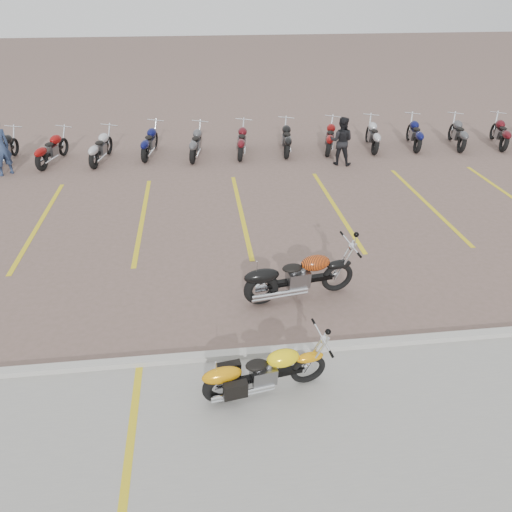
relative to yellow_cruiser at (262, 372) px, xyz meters
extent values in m
plane|color=#725752|center=(0.32, 2.87, -0.41)|extent=(100.00, 100.00, 0.00)
cube|color=#9E9B93|center=(0.32, -1.63, -0.41)|extent=(60.00, 5.00, 0.01)
cube|color=#ADAAA3|center=(0.32, 0.87, -0.35)|extent=(60.00, 0.18, 0.12)
cube|color=gold|center=(-1.98, -1.63, -0.40)|extent=(0.12, 5.00, 0.00)
torus|color=black|center=(0.75, 0.13, -0.12)|extent=(0.60, 0.20, 0.59)
torus|color=black|center=(-0.64, -0.11, -0.12)|extent=(0.64, 0.26, 0.62)
cube|color=black|center=(0.05, 0.01, -0.07)|extent=(1.18, 0.30, 0.09)
cube|color=slate|center=(0.01, 0.00, -0.01)|extent=(0.42, 0.33, 0.31)
ellipsoid|color=yellow|center=(0.30, 0.05, 0.26)|extent=(0.57, 0.37, 0.27)
ellipsoid|color=black|center=(-0.11, -0.02, 0.22)|extent=(0.39, 0.29, 0.11)
torus|color=black|center=(1.91, 2.68, -0.08)|extent=(0.69, 0.22, 0.68)
torus|color=black|center=(0.30, 2.43, -0.08)|extent=(0.74, 0.29, 0.72)
cube|color=black|center=(1.10, 2.55, -0.01)|extent=(1.37, 0.34, 0.10)
cube|color=slate|center=(1.05, 2.54, 0.05)|extent=(0.48, 0.38, 0.36)
ellipsoid|color=black|center=(1.39, 2.60, 0.37)|extent=(0.65, 0.43, 0.31)
ellipsoid|color=black|center=(0.92, 2.52, 0.32)|extent=(0.45, 0.33, 0.13)
imported|color=black|center=(4.12, 10.47, 0.41)|extent=(0.98, 0.88, 1.64)
camera|label=1|loc=(-0.80, -5.78, 5.38)|focal=35.00mm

